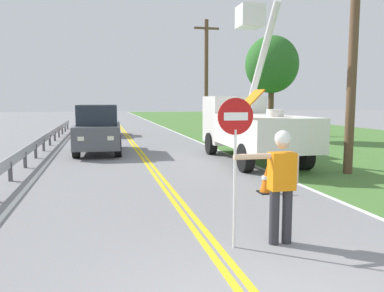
# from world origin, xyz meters

# --- Properties ---
(grass_verge_right) EXTENTS (16.00, 110.00, 0.01)m
(grass_verge_right) POSITION_xyz_m (11.60, 20.00, 0.00)
(grass_verge_right) COLOR #477533
(grass_verge_right) RESTS_ON ground
(centerline_yellow_left) EXTENTS (0.11, 110.00, 0.01)m
(centerline_yellow_left) POSITION_xyz_m (-0.09, 20.00, 0.01)
(centerline_yellow_left) COLOR yellow
(centerline_yellow_left) RESTS_ON ground
(centerline_yellow_right) EXTENTS (0.11, 110.00, 0.01)m
(centerline_yellow_right) POSITION_xyz_m (0.09, 20.00, 0.01)
(centerline_yellow_right) COLOR yellow
(centerline_yellow_right) RESTS_ON ground
(edge_line_right) EXTENTS (0.12, 110.00, 0.01)m
(edge_line_right) POSITION_xyz_m (3.60, 20.00, 0.01)
(edge_line_right) COLOR silver
(edge_line_right) RESTS_ON ground
(edge_line_left) EXTENTS (0.12, 110.00, 0.01)m
(edge_line_left) POSITION_xyz_m (-3.60, 20.00, 0.01)
(edge_line_left) COLOR silver
(edge_line_left) RESTS_ON ground
(flagger_worker) EXTENTS (1.09, 0.25, 1.83)m
(flagger_worker) POSITION_xyz_m (1.10, 2.10, 1.05)
(flagger_worker) COLOR #2D2D33
(flagger_worker) RESTS_ON ground
(stop_sign_paddle) EXTENTS (0.56, 0.04, 2.33)m
(stop_sign_paddle) POSITION_xyz_m (0.33, 2.10, 1.71)
(stop_sign_paddle) COLOR silver
(stop_sign_paddle) RESTS_ON ground
(utility_bucket_truck) EXTENTS (2.76, 6.84, 5.81)m
(utility_bucket_truck) POSITION_xyz_m (3.91, 10.73, 1.43)
(utility_bucket_truck) COLOR white
(utility_bucket_truck) RESTS_ON ground
(oncoming_suv_nearest) EXTENTS (2.07, 4.67, 2.10)m
(oncoming_suv_nearest) POSITION_xyz_m (-1.75, 14.05, 1.06)
(oncoming_suv_nearest) COLOR #4C5156
(oncoming_suv_nearest) RESTS_ON ground
(oncoming_sedan_second) EXTENTS (2.08, 4.19, 1.70)m
(oncoming_sedan_second) POSITION_xyz_m (-1.61, 22.73, 0.83)
(oncoming_sedan_second) COLOR maroon
(oncoming_sedan_second) RESTS_ON ground
(utility_pole_near) EXTENTS (1.80, 0.28, 7.87)m
(utility_pole_near) POSITION_xyz_m (5.91, 7.27, 4.12)
(utility_pole_near) COLOR brown
(utility_pole_near) RESTS_ON ground
(utility_pole_mid) EXTENTS (1.80, 0.28, 7.92)m
(utility_pole_mid) POSITION_xyz_m (5.77, 23.85, 4.14)
(utility_pole_mid) COLOR brown
(utility_pole_mid) RESTS_ON ground
(traffic_cone_lead) EXTENTS (0.40, 0.40, 0.70)m
(traffic_cone_lead) POSITION_xyz_m (2.33, 5.39, 0.34)
(traffic_cone_lead) COLOR orange
(traffic_cone_lead) RESTS_ON ground
(guardrail_left_shoulder) EXTENTS (0.10, 32.00, 0.71)m
(guardrail_left_shoulder) POSITION_xyz_m (-4.20, 14.10, 0.52)
(guardrail_left_shoulder) COLOR #9EA0A3
(guardrail_left_shoulder) RESTS_ON ground
(roadside_tree_verge) EXTENTS (3.00, 3.00, 5.90)m
(roadside_tree_verge) POSITION_xyz_m (7.84, 17.39, 4.27)
(roadside_tree_verge) COLOR brown
(roadside_tree_verge) RESTS_ON ground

